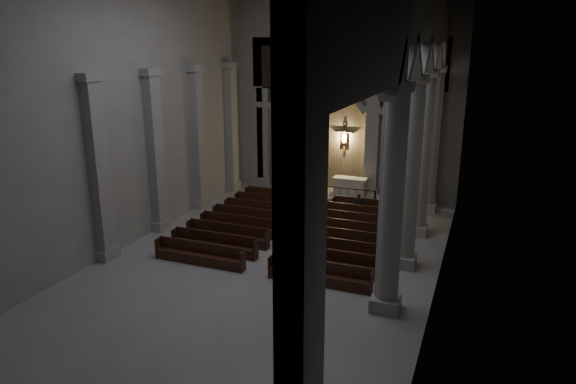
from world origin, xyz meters
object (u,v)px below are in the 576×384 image
at_px(candle_stand_left, 286,191).
at_px(candle_stand_right, 388,201).
at_px(altar, 350,186).
at_px(worshipper, 359,204).
at_px(pews, 295,231).
at_px(altar_rail, 331,192).

xyz_separation_m(candle_stand_left, candle_stand_right, (6.30, 0.04, 0.02)).
xyz_separation_m(altar, worshipper, (1.36, -3.22, -0.09)).
bearing_deg(candle_stand_right, worshipper, -123.06).
bearing_deg(candle_stand_left, worshipper, -20.27).
relative_size(candle_stand_left, candle_stand_right, 0.94).
bearing_deg(pews, candle_stand_left, 115.11).
distance_m(altar_rail, candle_stand_right, 3.35).
bearing_deg(altar_rail, worshipper, -35.06).
height_order(altar_rail, pews, altar_rail).
height_order(candle_stand_left, worshipper, candle_stand_left).
relative_size(altar_rail, candle_stand_left, 4.46).
height_order(candle_stand_left, candle_stand_right, candle_stand_right).
distance_m(candle_stand_left, candle_stand_right, 6.30).
bearing_deg(altar, pews, -95.16).
relative_size(altar_rail, pews, 0.56).
xyz_separation_m(altar_rail, candle_stand_left, (-2.99, 0.42, -0.38)).
bearing_deg(pews, altar, 84.84).
bearing_deg(altar, worshipper, -67.10).
distance_m(candle_stand_left, worshipper, 5.39).
bearing_deg(altar, candle_stand_right, -26.74).
height_order(altar, altar_rail, altar).
xyz_separation_m(altar, pews, (-0.70, -7.74, -0.37)).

